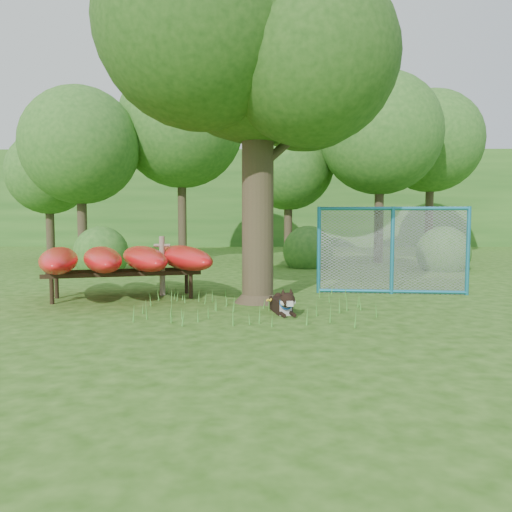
{
  "coord_description": "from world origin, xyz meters",
  "views": [
    {
      "loc": [
        0.3,
        -8.93,
        1.77
      ],
      "look_at": [
        0.2,
        1.2,
        1.0
      ],
      "focal_mm": 35.0,
      "sensor_mm": 36.0,
      "label": 1
    }
  ],
  "objects_px": {
    "oak_tree": "(255,34)",
    "kayak_rack": "(123,259)",
    "husky_dog": "(283,304)",
    "fence_section": "(392,250)"
  },
  "relations": [
    {
      "from": "oak_tree",
      "to": "kayak_rack",
      "type": "height_order",
      "value": "oak_tree"
    },
    {
      "from": "kayak_rack",
      "to": "fence_section",
      "type": "distance_m",
      "value": 6.14
    },
    {
      "from": "husky_dog",
      "to": "kayak_rack",
      "type": "bearing_deg",
      "value": 140.85
    },
    {
      "from": "kayak_rack",
      "to": "husky_dog",
      "type": "bearing_deg",
      "value": -42.41
    },
    {
      "from": "husky_dog",
      "to": "fence_section",
      "type": "distance_m",
      "value": 3.72
    },
    {
      "from": "oak_tree",
      "to": "husky_dog",
      "type": "xyz_separation_m",
      "value": [
        0.54,
        -1.31,
        -5.33
      ]
    },
    {
      "from": "oak_tree",
      "to": "kayak_rack",
      "type": "xyz_separation_m",
      "value": [
        -2.91,
        0.45,
        -4.64
      ]
    },
    {
      "from": "kayak_rack",
      "to": "fence_section",
      "type": "bearing_deg",
      "value": -8.7
    },
    {
      "from": "oak_tree",
      "to": "kayak_rack",
      "type": "relative_size",
      "value": 1.83
    },
    {
      "from": "fence_section",
      "to": "oak_tree",
      "type": "bearing_deg",
      "value": -154.29
    }
  ]
}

